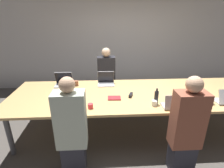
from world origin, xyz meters
TOP-DOWN VIEW (x-y plane):
  - ground_plane at (0.00, 0.00)m, footprint 24.00×24.00m
  - curtain_wall at (0.00, 2.31)m, footprint 12.00×0.06m
  - conference_table at (0.00, 0.00)m, footprint 4.54×1.43m
  - laptop_far_midleft at (-0.55, 0.48)m, footprint 0.33×0.25m
  - person_far_midleft at (-0.53, 1.00)m, footprint 0.40×0.24m
  - laptop_near_midright at (0.46, -0.57)m, footprint 0.35×0.22m
  - person_near_midright at (0.47, -0.99)m, footprint 0.40×0.24m
  - cup_near_midright at (0.18, -0.48)m, footprint 0.08×0.08m
  - bottle_near_midright at (0.21, -0.43)m, footprint 0.07×0.07m
  - laptop_near_left at (-1.08, -0.57)m, footprint 0.33×0.25m
  - person_near_left at (-1.05, -0.90)m, footprint 0.40×0.24m
  - cup_near_left at (-0.81, -0.50)m, footprint 0.08×0.08m
  - laptop_far_left at (-1.40, 0.48)m, footprint 0.34×0.27m
  - cup_far_left at (-1.16, 0.45)m, footprint 0.09×0.09m
  - cup_near_right at (1.09, -0.46)m, footprint 0.09×0.09m
  - stapler at (-0.14, -0.13)m, footprint 0.10×0.16m
  - notebook at (-0.43, -0.19)m, footprint 0.22×0.16m

SIDE VIEW (x-z plane):
  - ground_plane at x=0.00m, z-range 0.00..0.00m
  - person_near_left at x=-1.05m, z-range -0.02..1.40m
  - person_far_midleft at x=-0.53m, z-range -0.02..1.41m
  - person_near_midright at x=0.47m, z-range -0.02..1.42m
  - conference_table at x=0.00m, z-range 0.34..1.12m
  - notebook at x=-0.43m, z-range 0.78..0.80m
  - stapler at x=-0.14m, z-range 0.78..0.83m
  - cup_near_left at x=-0.81m, z-range 0.78..0.86m
  - cup_near_midright at x=0.18m, z-range 0.78..0.87m
  - cup_far_left at x=-1.16m, z-range 0.78..0.87m
  - cup_near_right at x=1.09m, z-range 0.78..0.88m
  - laptop_near_midright at x=0.46m, z-range 0.73..0.96m
  - laptop_near_left at x=-1.08m, z-range 0.73..0.98m
  - laptop_far_midleft at x=-0.55m, z-range 0.73..0.98m
  - laptop_far_left at x=-1.40m, z-range 0.72..0.99m
  - bottle_near_midright at x=0.21m, z-range 0.76..1.03m
  - curtain_wall at x=0.00m, z-range 0.00..2.80m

